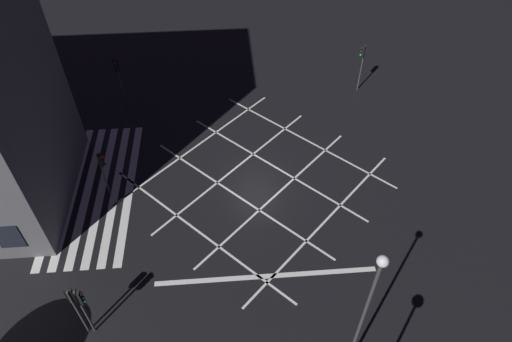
# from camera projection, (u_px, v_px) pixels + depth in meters

# --- Properties ---
(ground_plane) EXTENTS (200.00, 200.00, 0.00)m
(ground_plane) POSITION_uv_depth(u_px,v_px,m) (256.00, 180.00, 30.17)
(ground_plane) COLOR black
(road_markings) EXTENTS (18.34, 22.19, 0.01)m
(road_markings) POSITION_uv_depth(u_px,v_px,m) (152.00, 192.00, 29.46)
(road_markings) COLOR silver
(road_markings) RESTS_ON ground_plane
(traffic_light_se_cross) EXTENTS (0.36, 0.39, 3.74)m
(traffic_light_se_cross) POSITION_uv_depth(u_px,v_px,m) (82.00, 304.00, 20.98)
(traffic_light_se_cross) COLOR #424244
(traffic_light_se_cross) RESTS_ON ground_plane
(traffic_light_se_main) EXTENTS (0.39, 0.36, 3.75)m
(traffic_light_se_main) POSITION_uv_depth(u_px,v_px,m) (74.00, 302.00, 21.02)
(traffic_light_se_main) COLOR #424244
(traffic_light_se_main) RESTS_ON ground_plane
(traffic_light_nw_cross) EXTENTS (0.36, 0.39, 4.00)m
(traffic_light_nw_cross) POSITION_uv_depth(u_px,v_px,m) (362.00, 59.00, 35.39)
(traffic_light_nw_cross) COLOR #424244
(traffic_light_nw_cross) RESTS_ON ground_plane
(traffic_light_sw_main) EXTENTS (0.39, 0.36, 4.21)m
(traffic_light_sw_main) POSITION_uv_depth(u_px,v_px,m) (118.00, 74.00, 33.65)
(traffic_light_sw_main) COLOR #424244
(traffic_light_sw_main) RESTS_ON ground_plane
(traffic_light_median_south) EXTENTS (0.36, 0.39, 3.39)m
(traffic_light_median_south) POSITION_uv_depth(u_px,v_px,m) (102.00, 166.00, 27.68)
(traffic_light_median_south) COLOR #424244
(traffic_light_median_south) RESTS_ON ground_plane
(street_lamp_east) EXTENTS (0.42, 0.42, 9.55)m
(street_lamp_east) POSITION_uv_depth(u_px,v_px,m) (365.00, 311.00, 17.14)
(street_lamp_east) COLOR #424244
(street_lamp_east) RESTS_ON ground_plane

